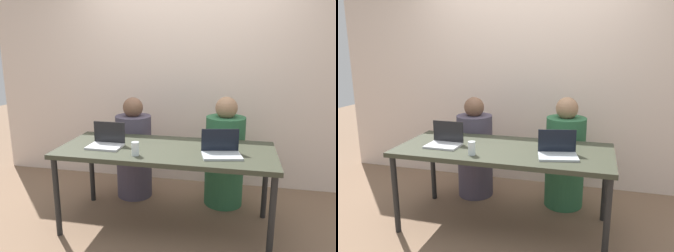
% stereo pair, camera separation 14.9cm
% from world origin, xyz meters
% --- Properties ---
extents(ground_plane, '(12.00, 12.00, 0.00)m').
position_xyz_m(ground_plane, '(0.00, 0.00, 0.00)').
color(ground_plane, brown).
extents(back_wall, '(4.86, 0.10, 2.31)m').
position_xyz_m(back_wall, '(0.00, 1.15, 1.15)').
color(back_wall, beige).
rests_on(back_wall, ground).
extents(desk, '(1.87, 0.79, 0.75)m').
position_xyz_m(desk, '(0.00, 0.00, 0.69)').
color(desk, '#2F3225').
rests_on(desk, ground).
extents(person_on_left, '(0.40, 0.40, 1.10)m').
position_xyz_m(person_on_left, '(-0.49, 0.58, 0.49)').
color(person_on_left, '#484051').
rests_on(person_on_left, ground).
extents(person_on_right, '(0.41, 0.41, 1.14)m').
position_xyz_m(person_on_right, '(0.49, 0.58, 0.50)').
color(person_on_right, '#2B5F3C').
rests_on(person_on_right, ground).
extents(laptop_front_right, '(0.35, 0.27, 0.20)m').
position_xyz_m(laptop_front_right, '(0.48, -0.10, 0.80)').
color(laptop_front_right, '#AEB7BC').
rests_on(laptop_front_right, desk).
extents(laptop_front_left, '(0.30, 0.25, 0.21)m').
position_xyz_m(laptop_front_left, '(-0.53, -0.06, 0.80)').
color(laptop_front_left, silver).
rests_on(laptop_front_left, desk).
extents(water_glass_left, '(0.06, 0.06, 0.11)m').
position_xyz_m(water_glass_left, '(-0.20, -0.25, 0.80)').
color(water_glass_left, silver).
rests_on(water_glass_left, desk).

